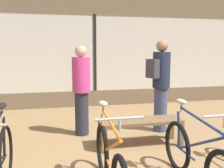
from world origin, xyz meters
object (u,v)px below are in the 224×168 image
Objects in this scene: customer_by_window at (81,89)px; display_bench at (140,124)px; bicycle_right at (196,159)px; bicycle_left at (110,163)px; customer_near_rack at (160,83)px.

display_bench is at bearing -39.46° from customer_by_window.
bicycle_right is at bearing -82.14° from display_bench.
bicycle_left is 1.00× the size of bicycle_right.
bicycle_right is (1.01, -0.10, -0.00)m from bicycle_left.
customer_near_rack is 1.06× the size of customer_by_window.
customer_near_rack is at bearing 78.40° from bicycle_right.
bicycle_right is 2.20m from customer_near_rack.
customer_by_window is (-1.55, 0.12, -0.09)m from customer_near_rack.
customer_near_rack is at bearing 45.90° from display_bench.
customer_near_rack is at bearing 53.93° from bicycle_left.
bicycle_left is 0.97× the size of customer_by_window.
customer_near_rack is (1.43, 1.97, 0.61)m from bicycle_left.
customer_by_window is at bearing 175.61° from customer_near_rack.
bicycle_right is 0.98× the size of customer_by_window.
bicycle_right is 2.51m from customer_by_window.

